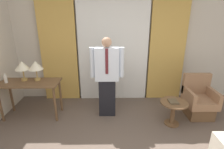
{
  "coord_description": "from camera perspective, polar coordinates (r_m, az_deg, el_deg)",
  "views": [
    {
      "loc": [
        -0.09,
        -1.6,
        2.1
      ],
      "look_at": [
        -0.04,
        1.6,
        0.98
      ],
      "focal_mm": 28.0,
      "sensor_mm": 36.0,
      "label": 1
    }
  ],
  "objects": [
    {
      "name": "wall_back",
      "position": [
        4.36,
        0.35,
        9.37
      ],
      "size": [
        10.0,
        0.06,
        2.7
      ],
      "color": "beige",
      "rests_on": "ground_plane"
    },
    {
      "name": "curtain_sheer_center",
      "position": [
        4.24,
        0.38,
        8.27
      ],
      "size": [
        1.67,
        0.06,
        2.58
      ],
      "color": "white",
      "rests_on": "ground_plane"
    },
    {
      "name": "curtain_drape_left",
      "position": [
        4.41,
        -17.02,
        7.87
      ],
      "size": [
        0.86,
        0.06,
        2.58
      ],
      "color": "gold",
      "rests_on": "ground_plane"
    },
    {
      "name": "curtain_drape_right",
      "position": [
        4.46,
        17.57,
        7.94
      ],
      "size": [
        0.86,
        0.06,
        2.58
      ],
      "color": "gold",
      "rests_on": "ground_plane"
    },
    {
      "name": "desk",
      "position": [
        3.98,
        -25.21,
        -3.89
      ],
      "size": [
        1.21,
        0.54,
        0.78
      ],
      "color": "brown",
      "rests_on": "ground_plane"
    },
    {
      "name": "table_lamp_left",
      "position": [
        4.0,
        -27.27,
        2.48
      ],
      "size": [
        0.29,
        0.29,
        0.41
      ],
      "color": "tan",
      "rests_on": "desk"
    },
    {
      "name": "table_lamp_right",
      "position": [
        3.88,
        -23.68,
        2.58
      ],
      "size": [
        0.29,
        0.29,
        0.41
      ],
      "color": "tan",
      "rests_on": "desk"
    },
    {
      "name": "bottle_near_edge",
      "position": [
        4.09,
        -31.4,
        -1.22
      ],
      "size": [
        0.06,
        0.06,
        0.2
      ],
      "color": "silver",
      "rests_on": "desk"
    },
    {
      "name": "person",
      "position": [
        3.56,
        -1.65,
        -0.31
      ],
      "size": [
        0.69,
        0.23,
        1.68
      ],
      "color": "black",
      "rests_on": "ground_plane"
    },
    {
      "name": "armchair",
      "position": [
        4.21,
        26.41,
        -7.8
      ],
      "size": [
        0.58,
        0.6,
        0.88
      ],
      "color": "brown",
      "rests_on": "ground_plane"
    },
    {
      "name": "side_table",
      "position": [
        3.67,
        19.39,
        -10.61
      ],
      "size": [
        0.52,
        0.52,
        0.49
      ],
      "color": "brown",
      "rests_on": "ground_plane"
    },
    {
      "name": "book",
      "position": [
        3.58,
        19.36,
        -8.32
      ],
      "size": [
        0.16,
        0.21,
        0.03
      ],
      "color": "brown",
      "rests_on": "side_table"
    }
  ]
}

